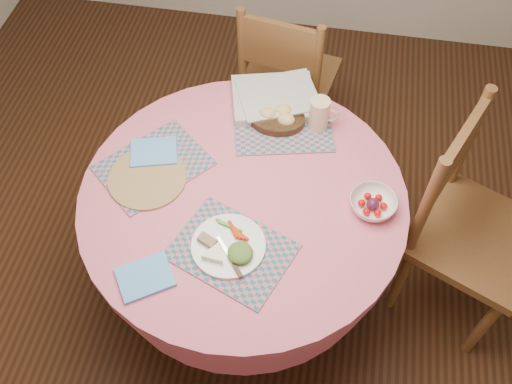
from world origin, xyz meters
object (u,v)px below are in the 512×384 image
chair_right (467,224)px  latte_mug (320,114)px  fruit_bowl (373,204)px  chair_back (286,78)px  bread_bowl (278,117)px  dining_table (244,223)px  dinner_plate (230,246)px  wicker_trivet (147,178)px

chair_right → latte_mug: bearing=94.5°
latte_mug → fruit_bowl: latte_mug is taller
chair_right → chair_back: chair_right is taller
chair_right → fruit_bowl: bearing=132.2°
chair_right → bread_bowl: chair_right is taller
bread_bowl → latte_mug: 0.17m
dining_table → latte_mug: latte_mug is taller
chair_back → dinner_plate: bearing=98.3°
wicker_trivet → dinner_plate: bearing=-33.4°
wicker_trivet → fruit_bowl: fruit_bowl is taller
wicker_trivet → dining_table: bearing=-1.2°
chair_back → dinner_plate: 1.19m
bread_bowl → fruit_bowl: bread_bowl is taller
chair_back → latte_mug: (0.20, -0.53, 0.33)m
dining_table → bread_bowl: size_ratio=5.39×
dining_table → wicker_trivet: bearing=178.8°
bread_bowl → chair_right: bearing=-15.8°
wicker_trivet → dinner_plate: size_ratio=1.15×
chair_back → fruit_bowl: 1.04m
chair_back → fruit_bowl: size_ratio=5.40×
dinner_plate → fruit_bowl: size_ratio=1.47×
dinner_plate → latte_mug: (0.24, 0.63, 0.06)m
bread_bowl → dining_table: bearing=-100.4°
dinner_plate → bread_bowl: (0.07, 0.62, 0.01)m
dinner_plate → latte_mug: latte_mug is taller
chair_back → bread_bowl: chair_back is taller
bread_bowl → latte_mug: bearing=1.5°
dinner_plate → chair_right: bearing=23.9°
dining_table → wicker_trivet: 0.42m
chair_back → wicker_trivet: 1.04m
dinner_plate → fruit_bowl: 0.55m
wicker_trivet → bread_bowl: (0.44, 0.38, 0.03)m
wicker_trivet → fruit_bowl: (0.85, 0.02, 0.02)m
dining_table → bread_bowl: 0.45m
dinner_plate → latte_mug: size_ratio=1.83×
wicker_trivet → bread_bowl: bearing=40.3°
chair_back → bread_bowl: (0.03, -0.54, 0.28)m
chair_right → chair_back: bearing=72.2°
chair_back → latte_mug: chair_back is taller
latte_mug → dining_table: bearing=-121.6°
chair_back → fruit_bowl: (0.44, -0.90, 0.28)m
dinner_plate → wicker_trivet: bearing=146.6°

